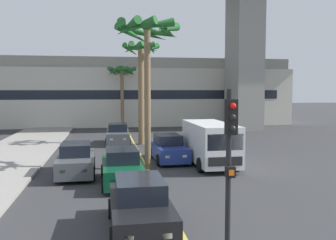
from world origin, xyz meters
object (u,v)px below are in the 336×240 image
Objects in this scene: car_queue_front at (76,160)px; car_queue_fourth at (122,168)px; car_queue_third at (168,149)px; delivery_van at (210,143)px; car_queue_fifth at (118,134)px; car_queue_second at (140,207)px; palm_tree_near_median at (147,42)px; palm_tree_mid_median at (141,65)px; traffic_light_median_near at (230,157)px; palm_tree_far_median at (122,77)px.

car_queue_front is 3.00m from car_queue_fourth.
delivery_van is (2.05, -1.73, 0.57)m from car_queue_third.
car_queue_front and car_queue_fifth have the same top height.
car_queue_second is 0.53× the size of palm_tree_near_median.
delivery_van is at bearing 2.94° from palm_tree_near_median.
palm_tree_near_median reaches higher than car_queue_fourth.
car_queue_third is at bearing 75.99° from car_queue_second.
car_queue_third is 1.00× the size of car_queue_fifth.
car_queue_third is 6.41m from palm_tree_near_median.
car_queue_fourth and car_queue_fifth have the same top height.
palm_tree_mid_median is (-0.92, 6.92, 5.34)m from car_queue_third.
palm_tree_mid_median is at bearing 89.95° from traffic_light_median_near.
car_queue_front is 5.78m from car_queue_third.
car_queue_front and car_queue_third have the same top height.
palm_tree_far_median is (-3.90, 20.35, 4.18)m from delivery_van.
palm_tree_far_median is (3.21, 21.42, 4.75)m from car_queue_front.
car_queue_fourth is (-2.91, -4.88, 0.00)m from car_queue_third.
car_queue_fifth is 11.17m from palm_tree_near_median.
delivery_van is (4.67, 8.80, 0.57)m from car_queue_second.
palm_tree_near_median is at bearing 92.56° from traffic_light_median_near.
car_queue_front is 7.21m from delivery_van.
delivery_van is at bearing 75.87° from traffic_light_median_near.
car_queue_third is (2.63, 10.53, 0.00)m from car_queue_second.
car_queue_front is 22.17m from palm_tree_far_median.
traffic_light_median_near is at bearing -104.13° from delivery_van.
car_queue_front is at bearing -151.09° from car_queue_third.
palm_tree_mid_median is at bearing -85.45° from palm_tree_far_median.
car_queue_fourth is 5.90m from delivery_van.
delivery_van is (7.11, 1.07, 0.57)m from car_queue_front.
palm_tree_near_median reaches higher than traffic_light_median_near.
delivery_van is 6.42m from palm_tree_near_median.
palm_tree_mid_median is (1.99, 11.80, 5.34)m from car_queue_fourth.
palm_tree_near_median reaches higher than palm_tree_far_median.
car_queue_fifth is at bearing 97.44° from palm_tree_near_median.
delivery_van is at bearing -40.15° from car_queue_third.
car_queue_second is at bearing -72.52° from car_queue_front.
delivery_van reaches higher than car_queue_third.
traffic_light_median_near is at bearing -69.07° from car_queue_front.
car_queue_third is at bearing 139.85° from delivery_van.
traffic_light_median_near reaches higher than car_queue_fifth.
palm_tree_far_median is at bearing 81.47° from car_queue_front.
car_queue_fifth is at bearing 94.75° from traffic_light_median_near.
palm_tree_near_median is (1.17, 8.62, 5.94)m from car_queue_second.
car_queue_third is at bearing -84.32° from palm_tree_far_median.
palm_tree_far_median reaches higher than car_queue_fifth.
delivery_van is at bearing -62.78° from car_queue_fifth.
delivery_van is 12.31m from traffic_light_median_near.
palm_tree_near_median is at bearing -177.06° from delivery_van.
car_queue_second is at bearing -117.97° from delivery_van.
car_queue_fifth is 10.36m from delivery_van.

